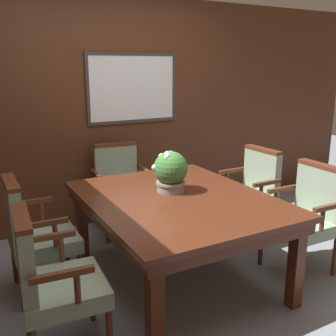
{
  "coord_description": "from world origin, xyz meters",
  "views": [
    {
      "loc": [
        -1.47,
        -2.34,
        1.72
      ],
      "look_at": [
        -0.01,
        0.35,
        0.92
      ],
      "focal_mm": 42.0,
      "sensor_mm": 36.0,
      "label": 1
    }
  ],
  "objects_px": {
    "chair_right_near": "(307,213)",
    "chair_head_far": "(119,184)",
    "dining_table": "(177,207)",
    "chair_left_near": "(50,278)",
    "chair_left_far": "(34,231)",
    "potted_plant": "(170,171)",
    "chair_right_far": "(251,190)"
  },
  "relations": [
    {
      "from": "dining_table",
      "to": "chair_right_near",
      "type": "bearing_deg",
      "value": -18.57
    },
    {
      "from": "chair_head_far",
      "to": "chair_right_far",
      "type": "height_order",
      "value": "same"
    },
    {
      "from": "chair_right_near",
      "to": "chair_head_far",
      "type": "bearing_deg",
      "value": -144.43
    },
    {
      "from": "chair_right_near",
      "to": "chair_head_far",
      "type": "relative_size",
      "value": 1.0
    },
    {
      "from": "chair_right_near",
      "to": "chair_left_far",
      "type": "height_order",
      "value": "same"
    },
    {
      "from": "dining_table",
      "to": "chair_head_far",
      "type": "distance_m",
      "value": 1.21
    },
    {
      "from": "chair_right_far",
      "to": "chair_left_near",
      "type": "distance_m",
      "value": 2.28
    },
    {
      "from": "chair_right_near",
      "to": "potted_plant",
      "type": "bearing_deg",
      "value": -115.25
    },
    {
      "from": "chair_left_far",
      "to": "potted_plant",
      "type": "distance_m",
      "value": 1.15
    },
    {
      "from": "dining_table",
      "to": "chair_left_far",
      "type": "distance_m",
      "value": 1.11
    },
    {
      "from": "chair_right_near",
      "to": "potted_plant",
      "type": "xyz_separation_m",
      "value": [
        -1.04,
        0.51,
        0.38
      ]
    },
    {
      "from": "dining_table",
      "to": "potted_plant",
      "type": "relative_size",
      "value": 4.9
    },
    {
      "from": "chair_left_near",
      "to": "chair_head_far",
      "type": "bearing_deg",
      "value": -29.51
    },
    {
      "from": "dining_table",
      "to": "chair_head_far",
      "type": "bearing_deg",
      "value": 90.63
    },
    {
      "from": "dining_table",
      "to": "chair_left_near",
      "type": "relative_size",
      "value": 1.81
    },
    {
      "from": "chair_head_far",
      "to": "potted_plant",
      "type": "relative_size",
      "value": 2.7
    },
    {
      "from": "chair_left_far",
      "to": "dining_table",
      "type": "bearing_deg",
      "value": -108.47
    },
    {
      "from": "chair_right_far",
      "to": "chair_left_near",
      "type": "height_order",
      "value": "same"
    },
    {
      "from": "chair_left_far",
      "to": "chair_left_near",
      "type": "bearing_deg",
      "value": 177.8
    },
    {
      "from": "potted_plant",
      "to": "chair_left_far",
      "type": "bearing_deg",
      "value": 168.82
    },
    {
      "from": "dining_table",
      "to": "chair_left_near",
      "type": "height_order",
      "value": "chair_left_near"
    },
    {
      "from": "chair_right_near",
      "to": "chair_right_far",
      "type": "bearing_deg",
      "value": -179.87
    },
    {
      "from": "chair_right_near",
      "to": "chair_left_far",
      "type": "bearing_deg",
      "value": -107.98
    },
    {
      "from": "potted_plant",
      "to": "chair_right_far",
      "type": "bearing_deg",
      "value": 11.67
    },
    {
      "from": "chair_left_far",
      "to": "potted_plant",
      "type": "bearing_deg",
      "value": -100.36
    },
    {
      "from": "dining_table",
      "to": "chair_right_near",
      "type": "height_order",
      "value": "chair_right_near"
    },
    {
      "from": "chair_right_far",
      "to": "chair_left_far",
      "type": "distance_m",
      "value": 2.12
    },
    {
      "from": "dining_table",
      "to": "potted_plant",
      "type": "bearing_deg",
      "value": 80.78
    },
    {
      "from": "dining_table",
      "to": "chair_left_near",
      "type": "xyz_separation_m",
      "value": [
        -1.08,
        -0.39,
        -0.12
      ]
    },
    {
      "from": "dining_table",
      "to": "chair_right_near",
      "type": "distance_m",
      "value": 1.13
    },
    {
      "from": "dining_table",
      "to": "potted_plant",
      "type": "xyz_separation_m",
      "value": [
        0.02,
        0.15,
        0.26
      ]
    },
    {
      "from": "chair_right_far",
      "to": "potted_plant",
      "type": "xyz_separation_m",
      "value": [
        -1.05,
        -0.22,
        0.38
      ]
    }
  ]
}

